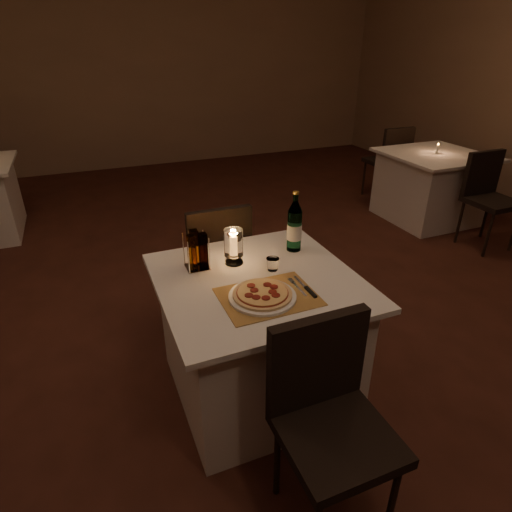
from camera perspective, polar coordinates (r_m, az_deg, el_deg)
name	(u,v)px	position (r m, az deg, el deg)	size (l,w,h in m)	color
floor	(266,356)	(2.86, 1.32, -13.13)	(8.00, 10.00, 0.02)	#431E15
wall_back	(129,64)	(7.07, -16.53, 23.36)	(8.00, 0.02, 3.00)	#8E6E53
main_table	(257,336)	(2.38, 0.19, -10.67)	(1.00, 1.00, 0.74)	silver
chair_near	(327,405)	(1.80, 9.49, -19.03)	(0.42, 0.42, 0.90)	black
chair_far	(216,254)	(2.86, -5.31, 0.30)	(0.42, 0.42, 0.90)	black
placemat	(268,297)	(2.03, 1.64, -5.45)	(0.45, 0.34, 0.00)	#A67839
plate	(262,296)	(2.01, 0.86, -5.41)	(0.32, 0.32, 0.01)	white
pizza	(262,293)	(2.01, 0.86, -5.02)	(0.28, 0.28, 0.02)	#D8B77F
fork	(296,286)	(2.12, 5.37, -3.97)	(0.02, 0.18, 0.00)	silver
knife	(308,290)	(2.08, 7.00, -4.49)	(0.02, 0.22, 0.01)	black
tumbler	(273,264)	(2.24, 2.23, -1.09)	(0.07, 0.07, 0.07)	white
water_bottle	(294,227)	(2.43, 5.15, 3.88)	(0.08, 0.08, 0.35)	#559D70
hurricane_candle	(233,244)	(2.28, -3.02, 1.64)	(0.10, 0.10, 0.20)	white
cruet_caddy	(197,252)	(2.25, -7.91, 0.54)	(0.12, 0.12, 0.21)	white
neighbor_table_right	(430,186)	(5.14, 22.20, 8.58)	(1.00, 1.00, 0.74)	silver
neighbor_chair_ra	(488,190)	(4.64, 28.50, 7.71)	(0.42, 0.42, 0.90)	black
neighbor_chair_rb	(391,156)	(5.61, 17.55, 12.60)	(0.42, 0.42, 0.90)	black
neighbor_candle_right	(437,149)	(5.04, 23.03, 13.02)	(0.03, 0.03, 0.11)	white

